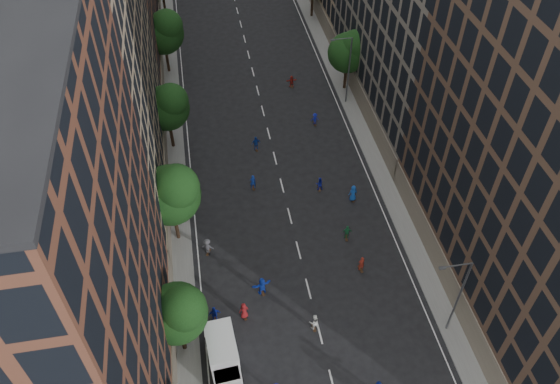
% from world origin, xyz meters
% --- Properties ---
extents(ground, '(240.00, 240.00, 0.00)m').
position_xyz_m(ground, '(0.00, 40.00, 0.00)').
color(ground, black).
rests_on(ground, ground).
extents(sidewalk_left, '(4.00, 105.00, 0.15)m').
position_xyz_m(sidewalk_left, '(-12.00, 47.50, 0.07)').
color(sidewalk_left, slate).
rests_on(sidewalk_left, ground).
extents(sidewalk_right, '(4.00, 105.00, 0.15)m').
position_xyz_m(sidewalk_right, '(12.00, 47.50, 0.07)').
color(sidewalk_right, slate).
rests_on(sidewalk_right, ground).
extents(bldg_left_a, '(14.00, 22.00, 30.00)m').
position_xyz_m(bldg_left_a, '(-19.00, 11.00, 15.00)').
color(bldg_left_a, brown).
rests_on(bldg_left_a, ground).
extents(bldg_left_b, '(14.00, 26.00, 34.00)m').
position_xyz_m(bldg_left_b, '(-19.00, 35.00, 17.00)').
color(bldg_left_b, '#937D60').
rests_on(bldg_left_b, ground).
extents(tree_left_1, '(4.80, 4.80, 8.21)m').
position_xyz_m(tree_left_1, '(-11.02, 13.86, 5.55)').
color(tree_left_1, black).
rests_on(tree_left_1, ground).
extents(tree_left_2, '(5.60, 5.60, 9.45)m').
position_xyz_m(tree_left_2, '(-10.99, 25.83, 6.36)').
color(tree_left_2, black).
rests_on(tree_left_2, ground).
extents(tree_left_3, '(5.00, 5.00, 8.58)m').
position_xyz_m(tree_left_3, '(-11.02, 39.85, 5.82)').
color(tree_left_3, black).
rests_on(tree_left_3, ground).
extents(tree_left_4, '(5.40, 5.40, 9.08)m').
position_xyz_m(tree_left_4, '(-11.00, 55.84, 6.10)').
color(tree_left_4, black).
rests_on(tree_left_4, ground).
extents(tree_right_a, '(5.00, 5.00, 8.39)m').
position_xyz_m(tree_right_a, '(11.38, 47.85, 5.63)').
color(tree_right_a, black).
rests_on(tree_right_a, ground).
extents(streetlamp_near, '(2.64, 0.22, 9.06)m').
position_xyz_m(streetlamp_near, '(10.37, 12.00, 5.17)').
color(streetlamp_near, '#595B60').
rests_on(streetlamp_near, ground).
extents(streetlamp_far, '(2.64, 0.22, 9.06)m').
position_xyz_m(streetlamp_far, '(10.37, 45.00, 5.17)').
color(streetlamp_far, '#595B60').
rests_on(streetlamp_far, ground).
extents(cargo_van, '(2.75, 5.26, 2.72)m').
position_xyz_m(cargo_van, '(-8.17, 12.09, 1.43)').
color(cargo_van, white).
rests_on(cargo_van, ground).
extents(skater_4, '(1.11, 0.56, 1.83)m').
position_xyz_m(skater_4, '(-8.50, 16.18, 0.91)').
color(skater_4, '#13239B').
rests_on(skater_4, ground).
extents(skater_6, '(0.97, 0.75, 1.76)m').
position_xyz_m(skater_6, '(-6.02, 16.12, 0.88)').
color(skater_6, maroon).
rests_on(skater_6, ground).
extents(skater_7, '(0.68, 0.50, 1.72)m').
position_xyz_m(skater_7, '(5.19, 19.25, 0.86)').
color(skater_7, maroon).
rests_on(skater_7, ground).
extents(skater_8, '(0.87, 0.70, 1.74)m').
position_xyz_m(skater_8, '(-0.38, 14.03, 0.87)').
color(skater_8, silver).
rests_on(skater_8, ground).
extents(skater_9, '(1.31, 1.05, 1.77)m').
position_xyz_m(skater_9, '(-8.50, 23.67, 0.88)').
color(skater_9, '#46454B').
rests_on(skater_9, ground).
extents(skater_10, '(1.03, 0.57, 1.65)m').
position_xyz_m(skater_10, '(4.89, 23.15, 0.83)').
color(skater_10, '#227444').
rests_on(skater_10, ground).
extents(skater_11, '(1.87, 1.00, 1.92)m').
position_xyz_m(skater_11, '(-4.14, 18.30, 0.96)').
color(skater_11, '#1739BE').
rests_on(skater_11, ground).
extents(skater_12, '(0.98, 0.70, 1.89)m').
position_xyz_m(skater_12, '(6.84, 28.12, 0.95)').
color(skater_12, '#1547AC').
rests_on(skater_12, ground).
extents(skater_13, '(0.69, 0.50, 1.76)m').
position_xyz_m(skater_13, '(-3.09, 31.65, 0.88)').
color(skater_13, '#1539B2').
rests_on(skater_13, ground).
extents(skater_14, '(0.79, 0.63, 1.56)m').
position_xyz_m(skater_14, '(3.78, 30.25, 0.78)').
color(skater_14, '#1620B8').
rests_on(skater_14, ground).
extents(skater_15, '(0.98, 0.57, 1.50)m').
position_xyz_m(skater_15, '(5.75, 41.29, 0.75)').
color(skater_15, '#141DAA').
rests_on(skater_15, ground).
extents(skater_16, '(1.07, 0.54, 1.76)m').
position_xyz_m(skater_16, '(-1.86, 37.83, 0.88)').
color(skater_16, '#153CAB').
rests_on(skater_16, ground).
extents(skater_17, '(1.48, 0.58, 1.56)m').
position_xyz_m(skater_17, '(4.50, 49.60, 0.78)').
color(skater_17, '#A4231B').
rests_on(skater_17, ground).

